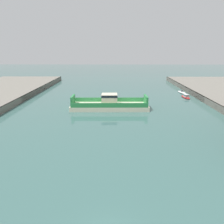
# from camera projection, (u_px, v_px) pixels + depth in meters

# --- Properties ---
(chain_ferry) EXTENTS (19.13, 6.37, 3.75)m
(chain_ferry) POSITION_uv_depth(u_px,v_px,m) (109.00, 104.00, 53.12)
(chain_ferry) COLOR beige
(chain_ferry) RESTS_ON ground
(moored_boat_near_left) EXTENTS (2.10, 5.23, 1.14)m
(moored_boat_near_left) POSITION_uv_depth(u_px,v_px,m) (186.00, 97.00, 65.25)
(moored_boat_near_left) COLOR red
(moored_boat_near_left) RESTS_ON ground
(moored_boat_mid_right) EXTENTS (2.32, 5.47, 0.96)m
(moored_boat_mid_right) POSITION_uv_depth(u_px,v_px,m) (182.00, 92.00, 72.59)
(moored_boat_mid_right) COLOR white
(moored_boat_mid_right) RESTS_ON ground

